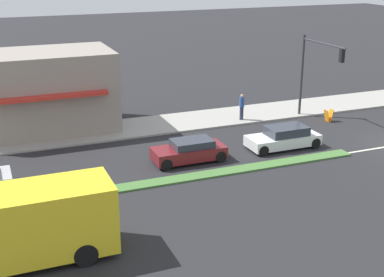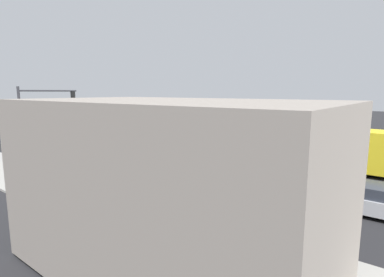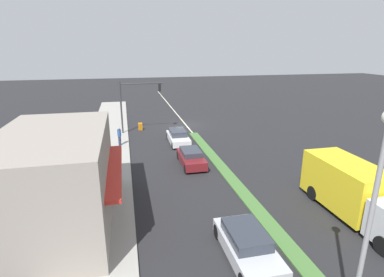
% 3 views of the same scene
% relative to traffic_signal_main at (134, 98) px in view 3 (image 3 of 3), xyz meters
% --- Properties ---
extents(ground_plane, '(160.00, 160.00, 0.00)m').
position_rel_traffic_signal_main_xyz_m(ground_plane, '(-6.12, 15.67, -3.90)').
color(ground_plane, '#232326').
extents(sidewalk_right, '(4.00, 73.00, 0.12)m').
position_rel_traffic_signal_main_xyz_m(sidewalk_right, '(2.88, 16.17, -3.84)').
color(sidewalk_right, '#9E9B93').
rests_on(sidewalk_right, ground).
extents(lane_marking_center, '(0.16, 60.00, 0.01)m').
position_rel_traffic_signal_main_xyz_m(lane_marking_center, '(-6.12, -2.33, -3.90)').
color(lane_marking_center, beige).
rests_on(lane_marking_center, ground).
extents(building_corner_store, '(5.90, 9.24, 5.00)m').
position_rel_traffic_signal_main_xyz_m(building_corner_store, '(4.68, 17.31, -1.28)').
color(building_corner_store, gray).
rests_on(building_corner_store, sidewalk_right).
extents(traffic_signal_main, '(4.59, 0.34, 5.60)m').
position_rel_traffic_signal_main_xyz_m(traffic_signal_main, '(0.00, 0.00, 0.00)').
color(traffic_signal_main, '#333338').
rests_on(traffic_signal_main, sidewalk_right).
extents(street_lamp, '(0.44, 0.44, 7.37)m').
position_rel_traffic_signal_main_xyz_m(street_lamp, '(-6.12, 25.90, 0.88)').
color(street_lamp, gray).
rests_on(street_lamp, median_strip).
extents(pedestrian, '(0.34, 0.34, 1.77)m').
position_rel_traffic_signal_main_xyz_m(pedestrian, '(1.72, 4.44, -2.84)').
color(pedestrian, '#282D42').
rests_on(pedestrian, sidewalk_right).
extents(warning_aframe_sign, '(0.45, 0.53, 0.84)m').
position_rel_traffic_signal_main_xyz_m(warning_aframe_sign, '(-0.56, -1.04, -3.47)').
color(warning_aframe_sign, orange).
rests_on(warning_aframe_sign, ground).
extents(delivery_truck, '(2.44, 7.50, 2.87)m').
position_rel_traffic_signal_main_xyz_m(delivery_truck, '(-11.12, 20.02, -2.43)').
color(delivery_truck, silver).
rests_on(delivery_truck, ground).
extents(van_white, '(1.79, 4.30, 1.29)m').
position_rel_traffic_signal_main_xyz_m(van_white, '(-3.92, 4.52, -3.28)').
color(van_white, silver).
rests_on(van_white, ground).
extents(sedan_silver, '(1.91, 4.34, 1.32)m').
position_rel_traffic_signal_main_xyz_m(sedan_silver, '(-3.92, 21.97, -3.25)').
color(sedan_silver, '#B7BABF').
rests_on(sedan_silver, ground).
extents(sedan_maroon, '(1.73, 4.00, 1.24)m').
position_rel_traffic_signal_main_xyz_m(sedan_maroon, '(-3.92, 10.51, -3.29)').
color(sedan_maroon, maroon).
rests_on(sedan_maroon, ground).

